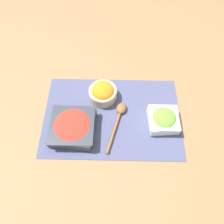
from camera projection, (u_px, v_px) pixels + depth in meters
The scene contains 6 objects.
ground_plane at pixel (112, 116), 0.91m from camera, with size 3.00×3.00×0.00m, color olive.
placemat at pixel (112, 116), 0.91m from camera, with size 0.57×0.38×0.00m.
lettuce_bowl at pixel (164, 119), 0.87m from camera, with size 0.12×0.12×0.06m.
carrot_bowl at pixel (103, 92), 0.93m from camera, with size 0.12×0.12×0.07m.
tomato_bowl at pixel (73, 127), 0.85m from camera, with size 0.18×0.18×0.06m.
wooden_spoon at pixel (119, 116), 0.90m from camera, with size 0.09×0.23×0.02m.
Camera 1 is at (-0.01, 0.44, 0.80)m, focal length 35.00 mm.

